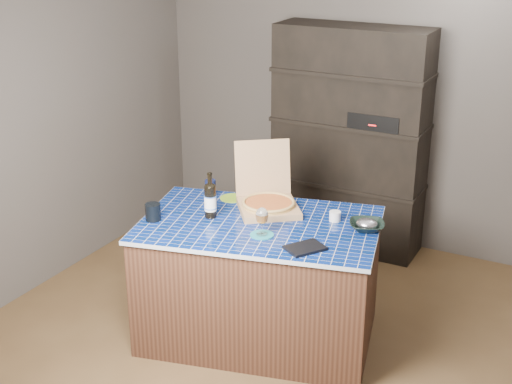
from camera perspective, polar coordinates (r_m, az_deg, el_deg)
The scene contains 14 objects.
room at distance 4.28m, azimuth 0.44°, elevation 3.30°, with size 3.50×3.50×3.50m.
shelving_unit at distance 5.73m, azimuth 7.52°, elevation 4.15°, with size 1.20×0.41×1.80m.
kitchen_island at distance 4.57m, azimuth 0.28°, elevation -7.06°, with size 1.63×1.24×0.80m.
pizza_box at distance 4.57m, azimuth 0.95°, elevation -0.76°, with size 0.56×0.58×0.40m.
mead_bottle at distance 4.44m, azimuth -3.68°, elevation -0.64°, with size 0.08×0.08×0.30m.
teal_trivet at distance 4.23m, azimuth 0.48°, elevation -3.45°, with size 0.14×0.14×0.01m, color #197985.
wine_glass at distance 4.18m, azimuth 0.48°, elevation -1.96°, with size 0.08×0.08×0.17m.
tumbler at distance 4.46m, azimuth -8.24°, elevation -1.60°, with size 0.10×0.10×0.11m, color black.
dvd_case at distance 4.06m, azimuth 3.95°, elevation -4.49°, with size 0.15×0.21×0.02m, color black.
bowl at distance 4.34m, azimuth 8.86°, elevation -2.70°, with size 0.21×0.21×0.05m, color black.
foil_contents at distance 4.34m, azimuth 8.87°, elevation -2.53°, with size 0.13×0.11×0.06m, color #A2A3AD.
white_jar at distance 4.44m, azimuth 6.34°, elevation -1.94°, with size 0.07×0.07×0.06m, color silver.
navy_cup at distance 4.80m, azimuth -3.67°, elevation 0.30°, with size 0.07×0.07×0.12m, color black.
green_trivet at distance 4.77m, azimuth -1.90°, elevation -0.49°, with size 0.17×0.17×0.01m, color #8ABD28.
Camera 1 is at (1.86, -3.62, 2.57)m, focal length 50.00 mm.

